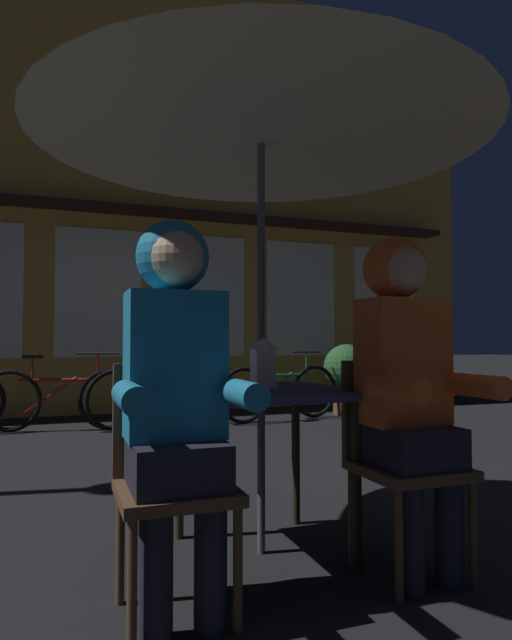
{
  "coord_description": "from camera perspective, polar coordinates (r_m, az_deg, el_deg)",
  "views": [
    {
      "loc": [
        -0.87,
        -2.33,
        0.95
      ],
      "look_at": [
        0.0,
        0.07,
        1.05
      ],
      "focal_mm": 30.49,
      "sensor_mm": 36.0,
      "label": 1
    }
  ],
  "objects": [
    {
      "name": "chair_left",
      "position": [
        2.05,
        -8.78,
        -15.3
      ],
      "size": [
        0.4,
        0.4,
        0.87
      ],
      "color": "#513823",
      "rests_on": "ground_plane"
    },
    {
      "name": "bicycle_fourth",
      "position": [
        6.63,
        2.57,
        -7.53
      ],
      "size": [
        1.66,
        0.36,
        0.84
      ],
      "color": "black",
      "rests_on": "ground_plane"
    },
    {
      "name": "chair_right",
      "position": [
        2.42,
        14.76,
        -13.22
      ],
      "size": [
        0.4,
        0.4,
        0.87
      ],
      "color": "#513823",
      "rests_on": "ground_plane"
    },
    {
      "name": "cafe_table",
      "position": [
        2.5,
        0.55,
        -9.48
      ],
      "size": [
        0.72,
        0.72,
        0.74
      ],
      "color": "navy",
      "rests_on": "ground_plane"
    },
    {
      "name": "bicycle_third",
      "position": [
        6.21,
        -9.94,
        -7.85
      ],
      "size": [
        1.67,
        0.3,
        0.84
      ],
      "color": "black",
      "rests_on": "ground_plane"
    },
    {
      "name": "bicycle_second",
      "position": [
        6.21,
        -19.92,
        -7.75
      ],
      "size": [
        1.66,
        0.39,
        0.84
      ],
      "color": "black",
      "rests_on": "ground_plane"
    },
    {
      "name": "lantern",
      "position": [
        2.47,
        0.75,
        -4.39
      ],
      "size": [
        0.11,
        0.11,
        0.23
      ],
      "color": "white",
      "rests_on": "cafe_table"
    },
    {
      "name": "person_right_hooded",
      "position": [
        2.33,
        15.47,
        -4.79
      ],
      "size": [
        0.45,
        0.56,
        1.4
      ],
      "color": "black",
      "rests_on": "ground_plane"
    },
    {
      "name": "shopfront_building",
      "position": [
        8.1,
        -10.88,
        13.03
      ],
      "size": [
        10.0,
        0.93,
        6.2
      ],
      "color": "gold",
      "rests_on": "ground_plane"
    },
    {
      "name": "ground_plane",
      "position": [
        2.66,
        0.56,
        -23.26
      ],
      "size": [
        60.0,
        60.0,
        0.0
      ],
      "primitive_type": "plane",
      "color": "black"
    },
    {
      "name": "patio_umbrella",
      "position": [
        2.72,
        0.54,
        21.72
      ],
      "size": [
        2.1,
        2.1,
        2.31
      ],
      "color": "#4C4C51",
      "rests_on": "ground_plane"
    },
    {
      "name": "person_left_hooded",
      "position": [
        1.94,
        -8.39,
        -5.37
      ],
      "size": [
        0.45,
        0.56,
        1.4
      ],
      "color": "black",
      "rests_on": "ground_plane"
    },
    {
      "name": "potted_plant",
      "position": [
        7.25,
        9.5,
        -5.49
      ],
      "size": [
        0.6,
        0.6,
        0.92
      ],
      "color": "brown",
      "rests_on": "ground_plane"
    }
  ]
}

